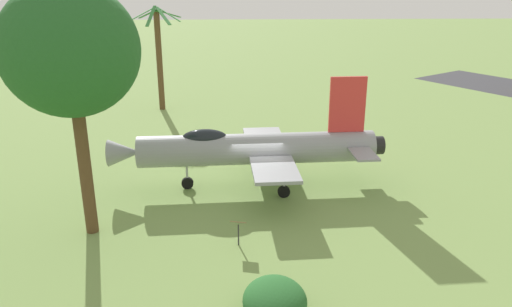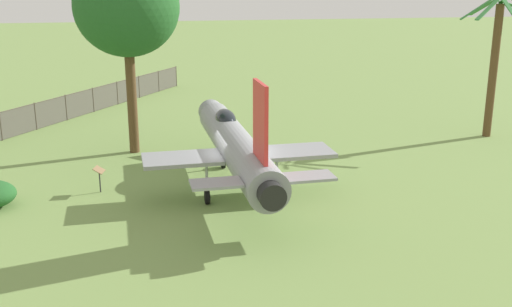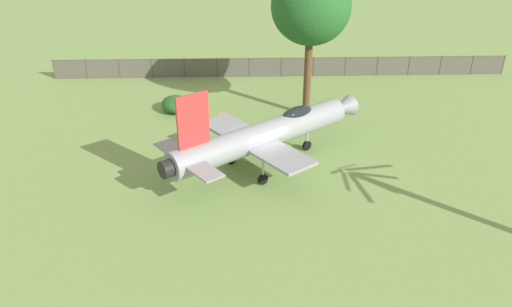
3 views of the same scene
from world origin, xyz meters
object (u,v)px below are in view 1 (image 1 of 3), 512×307
at_px(palm_tree, 159,56).
at_px(shrub_near_fence, 275,301).
at_px(shade_tree, 70,51).
at_px(info_plaque, 238,226).
at_px(display_jet, 250,148).

bearing_deg(palm_tree, shrub_near_fence, -74.78).
distance_m(shade_tree, info_plaque, 9.17).
relative_size(palm_tree, info_plaque, 7.01).
bearing_deg(shade_tree, shrub_near_fence, -38.73).
bearing_deg(shrub_near_fence, display_jet, 92.71).
relative_size(shade_tree, palm_tree, 1.26).
bearing_deg(display_jet, shade_tree, 30.49).
xyz_separation_m(display_jet, shrub_near_fence, (0.49, -10.28, -1.52)).
distance_m(display_jet, palm_tree, 17.23).
xyz_separation_m(display_jet, info_plaque, (-0.63, -5.84, -1.22)).
xyz_separation_m(shade_tree, shrub_near_fence, (7.26, -5.82, -6.96)).
bearing_deg(display_jet, palm_tree, -70.12).
height_order(display_jet, shade_tree, shade_tree).
height_order(shade_tree, palm_tree, shade_tree).
relative_size(display_jet, palm_tree, 1.71).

